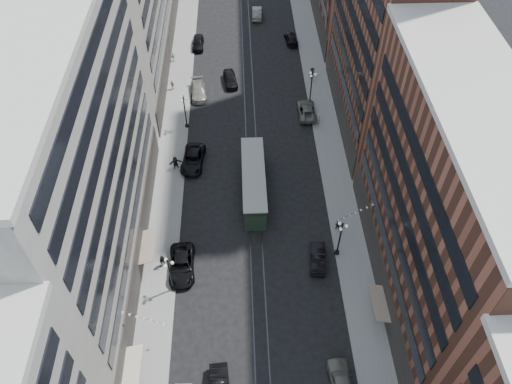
{
  "coord_description": "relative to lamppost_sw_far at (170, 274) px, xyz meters",
  "views": [
    {
      "loc": [
        -1.38,
        -0.76,
        47.41
      ],
      "look_at": [
        0.12,
        37.45,
        5.0
      ],
      "focal_mm": 35.0,
      "sensor_mm": 36.0,
      "label": 1
    }
  ],
  "objects": [
    {
      "name": "pedestrian_8",
      "position": [
        19.04,
        27.01,
        -2.09
      ],
      "size": [
        0.75,
        0.66,
        1.72
      ],
      "primitive_type": "imported",
      "rotation": [
        0.0,
        0.0,
        3.65
      ],
      "color": "#BEB89D",
      "rests_on": "sidewalk_east"
    },
    {
      "name": "car_10",
      "position": [
        16.0,
        3.03,
        -2.33
      ],
      "size": [
        2.15,
        4.79,
        1.53
      ],
      "primitive_type": "imported",
      "rotation": [
        0.0,
        0.0,
        3.02
      ],
      "color": "black",
      "rests_on": "ground"
    },
    {
      "name": "lamppost_sw_far",
      "position": [
        0.0,
        0.0,
        0.0
      ],
      "size": [
        1.03,
        1.14,
        5.52
      ],
      "color": "black",
      "rests_on": "sidewalk_west"
    },
    {
      "name": "car_14",
      "position": [
        11.4,
        58.09,
        -2.27
      ],
      "size": [
        1.95,
        5.06,
        1.64
      ],
      "primitive_type": "imported",
      "rotation": [
        0.0,
        0.0,
        3.1
      ],
      "color": "slate",
      "rests_on": "ground"
    },
    {
      "name": "rail_west",
      "position": [
        8.5,
        42.0,
        -3.09
      ],
      "size": [
        0.12,
        180.0,
        0.02
      ],
      "primitive_type": "cube",
      "color": "#2D2D33",
      "rests_on": "ground"
    },
    {
      "name": "building_west_mid",
      "position": [
        -7.8,
        5.0,
        10.9
      ],
      "size": [
        8.0,
        36.0,
        28.0
      ],
      "primitive_type": "cube",
      "color": "#9B9789",
      "rests_on": "ground"
    },
    {
      "name": "rail_east",
      "position": [
        9.9,
        42.0,
        -3.09
      ],
      "size": [
        0.12,
        180.0,
        0.02
      ],
      "primitive_type": "cube",
      "color": "#2D2D33",
      "rests_on": "ground"
    },
    {
      "name": "pedestrian_extra_0",
      "position": [
        -3.11,
        43.89,
        -2.18
      ],
      "size": [
        0.91,
        0.94,
        1.53
      ],
      "primitive_type": "imported",
      "rotation": [
        0.0,
        0.0,
        0.83
      ],
      "color": "beige",
      "rests_on": "sidewalk_west"
    },
    {
      "name": "car_2",
      "position": [
        0.8,
        2.6,
        -2.27
      ],
      "size": [
        2.97,
        6.04,
        1.65
      ],
      "primitive_type": "imported",
      "rotation": [
        0.0,
        0.0,
        0.04
      ],
      "color": "black",
      "rests_on": "ground"
    },
    {
      "name": "sidewalk_east",
      "position": [
        20.2,
        42.0,
        -3.02
      ],
      "size": [
        4.0,
        180.0,
        0.15
      ],
      "primitive_type": "cube",
      "color": "gray",
      "rests_on": "ground"
    },
    {
      "name": "car_11",
      "position": [
        17.59,
        29.23,
        -2.32
      ],
      "size": [
        2.67,
        5.62,
        1.55
      ],
      "primitive_type": "imported",
      "rotation": [
        0.0,
        0.0,
        3.16
      ],
      "color": "#66645B",
      "rests_on": "ground"
    },
    {
      "name": "building_east_mid",
      "position": [
        26.2,
        -0.0,
        8.9
      ],
      "size": [
        8.0,
        30.0,
        24.0
      ],
      "primitive_type": "cube",
      "color": "brown",
      "rests_on": "ground"
    },
    {
      "name": "car_13",
      "position": [
        6.34,
        37.44,
        -2.27
      ],
      "size": [
        2.61,
        5.08,
        1.65
      ],
      "primitive_type": "imported",
      "rotation": [
        0.0,
        0.0,
        0.14
      ],
      "color": "black",
      "rests_on": "ground"
    },
    {
      "name": "pedestrian_5",
      "position": [
        -0.98,
        18.62,
        -1.99
      ],
      "size": [
        1.84,
        1.03,
        1.91
      ],
      "primitive_type": "imported",
      "rotation": [
        0.0,
        0.0,
        0.32
      ],
      "color": "black",
      "rests_on": "sidewalk_west"
    },
    {
      "name": "sidewalk_west",
      "position": [
        -1.8,
        42.0,
        -3.02
      ],
      "size": [
        4.0,
        180.0,
        0.15
      ],
      "primitive_type": "cube",
      "color": "gray",
      "rests_on": "ground"
    },
    {
      "name": "streetcar",
      "position": [
        9.2,
        13.97,
        -1.45
      ],
      "size": [
        2.85,
        12.86,
        3.56
      ],
      "color": "#253A26",
      "rests_on": "ground"
    },
    {
      "name": "lamppost_se_far",
      "position": [
        18.4,
        4.0,
        0.0
      ],
      "size": [
        1.03,
        1.14,
        5.52
      ],
      "color": "black",
      "rests_on": "sidewalk_east"
    },
    {
      "name": "pedestrian_2",
      "position": [
        -1.3,
        3.03,
        -2.05
      ],
      "size": [
        0.95,
        0.64,
        1.79
      ],
      "primitive_type": "imported",
      "rotation": [
        0.0,
        0.0,
        0.2
      ],
      "color": "black",
      "rests_on": "sidewalk_west"
    },
    {
      "name": "car_12",
      "position": [
        17.02,
        49.27,
        -2.4
      ],
      "size": [
        2.41,
        4.96,
        1.39
      ],
      "primitive_type": "imported",
      "rotation": [
        0.0,
        0.0,
        3.24
      ],
      "color": "black",
      "rests_on": "ground"
    },
    {
      "name": "lamppost_sw_mid",
      "position": [
        0.0,
        27.0,
        0.0
      ],
      "size": [
        1.03,
        1.14,
        5.52
      ],
      "color": "black",
      "rests_on": "sidewalk_west"
    },
    {
      "name": "car_9",
      "position": [
        0.8,
        48.29,
        -2.29
      ],
      "size": [
        1.94,
        4.75,
        1.61
      ],
      "primitive_type": "imported",
      "rotation": [
        0.0,
        0.0,
        -0.01
      ],
      "color": "black",
      "rests_on": "ground"
    },
    {
      "name": "car_7",
      "position": [
        1.27,
        19.44,
        -2.26
      ],
      "size": [
        3.39,
        6.26,
        1.67
      ],
      "primitive_type": "imported",
      "rotation": [
        0.0,
        0.0,
        -0.11
      ],
      "color": "black",
      "rests_on": "ground"
    },
    {
      "name": "ground",
      "position": [
        9.2,
        32.0,
        -3.1
      ],
      "size": [
        220.0,
        220.0,
        0.0
      ],
      "primitive_type": "plane",
      "color": "black",
      "rests_on": "ground"
    },
    {
      "name": "lamppost_se_mid",
      "position": [
        18.4,
        32.0,
        0.0
      ],
      "size": [
        1.03,
        1.14,
        5.52
      ],
      "color": "black",
      "rests_on": "sidewalk_east"
    },
    {
      "name": "pedestrian_6",
      "position": [
        -2.67,
        36.12,
        -2.19
      ],
      "size": [
        0.96,
        0.64,
        1.5
      ],
      "primitive_type": "imported",
      "rotation": [
        0.0,
        0.0,
        2.85
      ],
      "color": "#A29886",
      "rests_on": "sidewalk_west"
    },
    {
      "name": "car_8",
      "position": [
        1.39,
        34.61,
        -2.29
      ],
      "size": [
        2.9,
        5.81,
        1.62
      ],
      "primitive_type": "imported",
      "rotation": [
        0.0,
        0.0,
        0.12
      ],
      "color": "gray",
      "rests_on": "ground"
    },
    {
      "name": "pedestrian_9",
      "position": [
        19.4,
        38.17,
        -2.0
      ],
      "size": [
        1.32,
        0.95,
        1.9
      ],
      "primitive_type": "imported",
      "rotation": [
        0.0,
        0.0,
        0.41
      ],
      "color": "black",
      "rests_on": "sidewalk_east"
    },
    {
      "name": "pedestrian_7",
      "position": [
        18.94,
        7.55,
        -2.15
      ],
      "size": [
        0.88,
        0.68,
        1.6
      ],
      "primitive_type": "imported",
      "rotation": [
        0.0,
        0.0,
        2.77
      ],
      "color": "black",
      "rests_on": "sidewalk_east"
    },
    {
      "name": "car_4",
      "position": [
        16.47,
        -11.22,
        -2.21
      ],
      "size": [
        2.27,
        5.28,
        1.77
      ],
      "primitive_type": "imported",
      "rotation": [
        0.0,
        0.0,
        3.18
      ],
      "color": "slate",
      "rests_on": "ground"
    }
  ]
}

